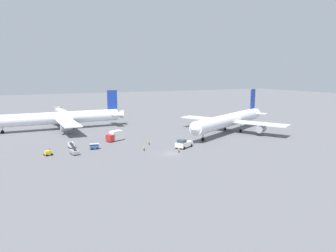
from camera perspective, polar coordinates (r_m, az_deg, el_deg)
The scene contains 13 objects.
ground_plane at distance 95.05m, azimuth 0.41°, elevation -4.84°, with size 600.00×600.00×0.00m, color slate.
airliner_at_gate_left at distance 141.96m, azimuth -18.47°, elevation 1.31°, with size 56.08×44.77×15.62m.
airliner_being_pushed at distance 130.08m, azimuth 10.67°, elevation 1.03°, with size 50.89×41.82×16.04m.
pushback_tug at distance 102.45m, azimuth 2.73°, elevation -3.08°, with size 8.74×5.93×3.02m.
gse_baggage_cart_trailing at distance 103.00m, azimuth -12.67°, elevation -3.47°, with size 2.86×1.82×1.71m.
gse_belt_loader_portside at distance 98.11m, azimuth -15.96°, elevation -4.26°, with size 2.42×5.05×3.02m.
gse_catering_truck_tall at distance 113.78m, azimuth -9.22°, elevation -1.71°, with size 6.30×4.71×3.50m.
gse_gpu_cart_small at distance 98.85m, azimuth -20.07°, elevation -4.39°, with size 2.51×2.21×1.90m.
gse_baggage_cart_near_cluster at distance 106.44m, azimuth -16.45°, elevation -3.22°, with size 1.74×2.82×1.71m.
ground_crew_ramp_agent_by_cones at distance 98.76m, azimuth -4.17°, elevation -3.84°, with size 0.36×0.48×1.59m.
ground_crew_wing_walker_right at distance 106.91m, azimuth -3.29°, elevation -2.81°, with size 0.37×0.45×1.61m.
ground_crew_marshaller_foreground at distance 96.48m, azimuth 1.90°, elevation -4.13°, with size 0.41×0.42×1.61m.
jet_bridge at distance 167.84m, azimuth -18.01°, elevation 2.36°, with size 5.48×19.46×6.17m.
Camera 1 is at (-41.07, -82.56, 23.06)m, focal length 35.14 mm.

